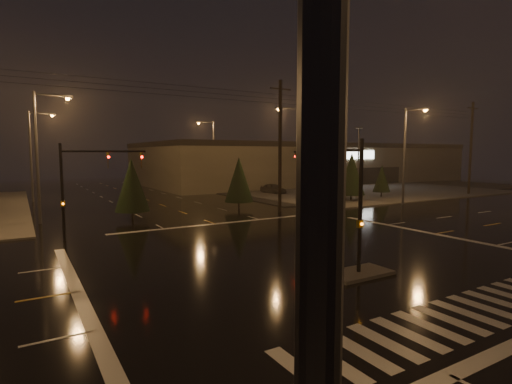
# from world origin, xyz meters

# --- Properties ---
(ground) EXTENTS (140.00, 140.00, 0.00)m
(ground) POSITION_xyz_m (0.00, 0.00, 0.00)
(ground) COLOR black
(ground) RESTS_ON ground
(sidewalk_ne) EXTENTS (36.00, 36.00, 0.12)m
(sidewalk_ne) POSITION_xyz_m (30.00, 30.00, 0.06)
(sidewalk_ne) COLOR #4A4742
(sidewalk_ne) RESTS_ON ground
(median_island) EXTENTS (3.00, 1.60, 0.15)m
(median_island) POSITION_xyz_m (0.00, -4.00, 0.07)
(median_island) COLOR #4A4742
(median_island) RESTS_ON ground
(crosswalk) EXTENTS (15.00, 2.60, 0.01)m
(crosswalk) POSITION_xyz_m (0.00, -9.00, 0.01)
(crosswalk) COLOR beige
(crosswalk) RESTS_ON ground
(stop_bar_far) EXTENTS (16.00, 0.50, 0.01)m
(stop_bar_far) POSITION_xyz_m (0.00, 11.00, 0.01)
(stop_bar_far) COLOR beige
(stop_bar_far) RESTS_ON ground
(parking_lot) EXTENTS (50.00, 24.00, 0.08)m
(parking_lot) POSITION_xyz_m (35.00, 28.00, 0.04)
(parking_lot) COLOR black
(parking_lot) RESTS_ON ground
(retail_building) EXTENTS (60.20, 28.30, 7.20)m
(retail_building) POSITION_xyz_m (35.00, 45.99, 3.84)
(retail_building) COLOR #635C47
(retail_building) RESTS_ON ground
(signal_mast_median) EXTENTS (0.25, 4.59, 6.00)m
(signal_mast_median) POSITION_xyz_m (0.00, -3.07, 3.75)
(signal_mast_median) COLOR black
(signal_mast_median) RESTS_ON ground
(signal_mast_ne) EXTENTS (4.84, 1.86, 6.00)m
(signal_mast_ne) POSITION_xyz_m (9.50, 10.14, 3.79)
(signal_mast_ne) COLOR black
(signal_mast_ne) RESTS_ON ground
(signal_mast_nw) EXTENTS (4.84, 1.86, 6.00)m
(signal_mast_nw) POSITION_xyz_m (-9.50, 10.14, 3.79)
(signal_mast_nw) COLOR black
(signal_mast_nw) RESTS_ON ground
(streetlight_0) EXTENTS (2.77, 0.32, 10.00)m
(streetlight_0) POSITION_xyz_m (-11.18, -15.00, 5.80)
(streetlight_0) COLOR #38383A
(streetlight_0) RESTS_ON ground
(streetlight_1) EXTENTS (2.77, 0.32, 10.00)m
(streetlight_1) POSITION_xyz_m (-11.18, 18.00, 5.80)
(streetlight_1) COLOR #38383A
(streetlight_1) RESTS_ON ground
(streetlight_2) EXTENTS (2.77, 0.32, 10.00)m
(streetlight_2) POSITION_xyz_m (-11.18, 34.00, 5.80)
(streetlight_2) COLOR #38383A
(streetlight_2) RESTS_ON ground
(streetlight_3) EXTENTS (2.77, 0.32, 10.00)m
(streetlight_3) POSITION_xyz_m (11.18, 16.00, 5.80)
(streetlight_3) COLOR #38383A
(streetlight_3) RESTS_ON ground
(streetlight_4) EXTENTS (2.77, 0.32, 10.00)m
(streetlight_4) POSITION_xyz_m (11.18, 36.00, 5.80)
(streetlight_4) COLOR #38383A
(streetlight_4) RESTS_ON ground
(streetlight_6) EXTENTS (0.32, 2.77, 10.00)m
(streetlight_6) POSITION_xyz_m (22.00, 11.18, 5.80)
(streetlight_6) COLOR #38383A
(streetlight_6) RESTS_ON ground
(utility_pole_1) EXTENTS (2.20, 0.32, 12.00)m
(utility_pole_1) POSITION_xyz_m (8.00, 14.00, 6.13)
(utility_pole_1) COLOR black
(utility_pole_1) RESTS_ON ground
(utility_pole_2) EXTENTS (2.20, 0.32, 12.00)m
(utility_pole_2) POSITION_xyz_m (38.00, 14.00, 6.13)
(utility_pole_2) COLOR black
(utility_pole_2) RESTS_ON ground
(conifer_0) EXTENTS (2.19, 2.19, 4.12)m
(conifer_0) POSITION_xyz_m (15.55, 15.54, 2.40)
(conifer_0) COLOR black
(conifer_0) RESTS_ON ground
(conifer_1) EXTENTS (3.05, 3.05, 5.47)m
(conifer_1) POSITION_xyz_m (19.72, 16.81, 3.08)
(conifer_1) COLOR black
(conifer_1) RESTS_ON ground
(conifer_2) EXTENTS (2.12, 2.12, 4.01)m
(conifer_2) POSITION_xyz_m (25.40, 17.44, 2.35)
(conifer_2) COLOR black
(conifer_2) RESTS_ON ground
(conifer_3) EXTENTS (2.76, 2.76, 5.01)m
(conifer_3) POSITION_xyz_m (-4.92, 16.28, 2.85)
(conifer_3) COLOR black
(conifer_3) RESTS_ON ground
(conifer_4) EXTENTS (2.79, 2.79, 5.05)m
(conifer_4) POSITION_xyz_m (5.58, 17.48, 2.87)
(conifer_4) COLOR black
(conifer_4) RESTS_ON ground
(car_parked) EXTENTS (2.12, 4.24, 1.39)m
(car_parked) POSITION_xyz_m (16.49, 28.06, 0.69)
(car_parked) COLOR black
(car_parked) RESTS_ON ground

